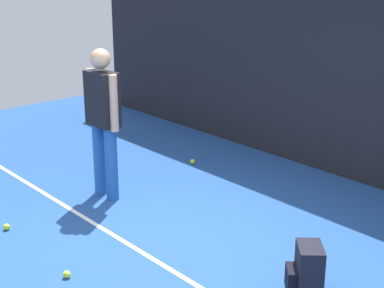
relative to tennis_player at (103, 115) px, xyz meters
The scene contains 8 objects.
ground_plane 1.83m from the tennis_player, 15.59° to the right, with size 12.00×12.00×0.00m, color #234C93.
back_fence 3.00m from the tennis_player, 59.89° to the left, with size 10.00×0.10×2.44m, color black.
court_line 1.85m from the tennis_player, 18.80° to the right, with size 9.00×0.05×0.00m, color white.
tennis_player is the anchor object (origin of this frame).
backpack 2.90m from the tennis_player, ahead, with size 0.38×0.38×0.44m.
tennis_ball_near_player 1.73m from the tennis_player, 95.45° to the left, with size 0.07×0.07×0.07m, color #CCE033.
tennis_ball_by_fence 2.02m from the tennis_player, 44.79° to the right, with size 0.07×0.07×0.07m, color #CCE033.
tennis_ball_mid_court 1.56m from the tennis_player, 87.24° to the right, with size 0.07×0.07×0.07m, color #CCE033.
Camera 1 is at (3.82, -2.99, 2.68)m, focal length 54.86 mm.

